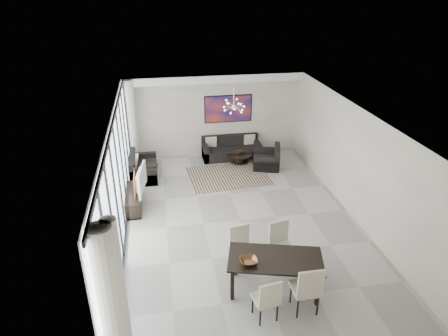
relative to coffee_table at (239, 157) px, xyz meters
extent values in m
cube|color=#A8A39B|center=(-0.74, -3.61, -0.17)|extent=(6.00, 9.00, 0.02)
cube|color=white|center=(-0.74, -3.61, 2.71)|extent=(6.00, 9.00, 0.02)
cube|color=beige|center=(-0.74, 0.88, 1.27)|extent=(6.00, 0.02, 2.90)
cube|color=beige|center=(-0.74, -8.10, 1.27)|extent=(6.00, 0.02, 2.90)
cube|color=beige|center=(2.25, -3.61, 1.27)|extent=(0.02, 9.00, 2.90)
cube|color=silver|center=(-3.72, -3.61, 1.27)|extent=(0.01, 8.95, 2.85)
cube|color=black|center=(-3.68, -3.61, 2.67)|extent=(0.04, 8.95, 0.10)
cube|color=black|center=(-3.68, -3.61, -0.15)|extent=(0.04, 8.95, 0.06)
cube|color=black|center=(-3.68, -7.61, 1.27)|extent=(0.04, 0.05, 2.88)
cube|color=black|center=(-3.68, -6.61, 1.27)|extent=(0.04, 0.05, 2.88)
cube|color=black|center=(-3.68, -5.61, 1.27)|extent=(0.04, 0.05, 2.88)
cube|color=black|center=(-3.68, -4.61, 1.27)|extent=(0.04, 0.05, 2.88)
cube|color=black|center=(-3.68, -3.61, 1.27)|extent=(0.04, 0.05, 2.88)
cube|color=black|center=(-3.68, -2.61, 1.27)|extent=(0.04, 0.05, 2.88)
cube|color=black|center=(-3.68, -1.61, 1.27)|extent=(0.04, 0.05, 2.88)
cube|color=black|center=(-3.68, -0.61, 1.27)|extent=(0.04, 0.05, 2.88)
cube|color=black|center=(-3.68, 0.39, 1.27)|extent=(0.04, 0.05, 2.88)
cylinder|color=beige|center=(-3.54, -7.76, 1.27)|extent=(0.36, 0.36, 2.85)
cylinder|color=beige|center=(-3.54, 0.54, 1.27)|extent=(0.36, 0.36, 2.85)
cube|color=white|center=(-0.74, 0.69, 2.59)|extent=(5.98, 0.40, 0.26)
cube|color=#B93819|center=(-0.24, 0.86, 1.47)|extent=(1.68, 0.04, 0.98)
cylinder|color=silver|center=(-0.44, -1.11, 2.45)|extent=(0.02, 0.02, 0.55)
sphere|color=silver|center=(-0.44, -1.11, 2.17)|extent=(0.12, 0.12, 0.12)
cube|color=black|center=(-0.58, -1.01, -0.17)|extent=(2.60, 2.08, 0.01)
cylinder|color=black|center=(0.00, 0.00, 0.12)|extent=(0.90, 0.90, 0.04)
cylinder|color=black|center=(0.00, 0.00, -0.04)|extent=(0.40, 0.40, 0.28)
cylinder|color=black|center=(0.00, 0.00, -0.17)|extent=(0.63, 0.63, 0.03)
imported|color=brown|center=(-0.01, 0.00, 0.17)|extent=(0.24, 0.24, 0.07)
cube|color=black|center=(-0.20, 0.41, 0.01)|extent=(2.03, 0.83, 0.37)
cube|color=black|center=(-0.20, 0.74, 0.37)|extent=(2.03, 0.17, 0.37)
cube|color=black|center=(-1.13, 0.41, 0.09)|extent=(0.17, 0.83, 0.53)
cube|color=black|center=(0.73, 0.41, 0.09)|extent=(0.17, 0.83, 0.53)
cube|color=black|center=(-3.24, -0.56, 0.01)|extent=(0.83, 1.48, 0.37)
cube|color=black|center=(-3.57, -0.56, 0.38)|extent=(0.17, 1.48, 0.37)
cube|color=black|center=(-3.24, -1.22, 0.09)|extent=(0.83, 0.17, 0.54)
cube|color=black|center=(-3.24, 0.09, 0.09)|extent=(0.83, 0.17, 0.54)
cube|color=black|center=(0.81, -0.56, 0.01)|extent=(1.07, 1.10, 0.38)
cube|color=black|center=(1.14, -0.66, 0.39)|extent=(0.41, 0.91, 0.38)
cube|color=black|center=(0.91, -0.21, 0.10)|extent=(0.87, 0.40, 0.55)
cube|color=black|center=(0.71, -0.92, 0.10)|extent=(0.87, 0.40, 0.55)
cylinder|color=black|center=(-2.96, -0.89, 0.33)|extent=(0.38, 0.38, 0.04)
cylinder|color=black|center=(-2.96, -0.89, 0.07)|extent=(0.06, 0.06, 0.48)
cylinder|color=black|center=(-2.96, -0.89, -0.16)|extent=(0.27, 0.27, 0.03)
cube|color=black|center=(-3.50, -2.42, 0.05)|extent=(0.41, 1.45, 0.45)
imported|color=gray|center=(-3.34, -2.35, 0.61)|extent=(0.30, 1.17, 0.67)
cube|color=black|center=(-0.59, -6.24, 0.58)|extent=(2.04, 1.38, 0.04)
cube|color=black|center=(-1.48, -6.37, 0.19)|extent=(0.07, 0.07, 0.73)
cube|color=black|center=(-1.30, -5.67, 0.19)|extent=(0.07, 0.07, 0.73)
cube|color=black|center=(0.12, -6.80, 0.19)|extent=(0.07, 0.07, 0.73)
cube|color=black|center=(0.30, -6.10, 0.19)|extent=(0.07, 0.07, 0.73)
cube|color=#C0B79F|center=(-0.97, -6.93, 0.26)|extent=(0.51, 0.51, 0.06)
cube|color=#C0B79F|center=(-0.93, -7.12, 0.51)|extent=(0.44, 0.12, 0.53)
cylinder|color=black|center=(-1.17, -6.79, 0.03)|extent=(0.04, 0.04, 0.41)
cylinder|color=black|center=(-0.77, -7.07, 0.03)|extent=(0.04, 0.04, 0.41)
cube|color=#C0B79F|center=(-0.18, -6.86, 0.32)|extent=(0.50, 0.50, 0.07)
cube|color=#C0B79F|center=(-0.18, -7.08, 0.61)|extent=(0.50, 0.06, 0.61)
cylinder|color=black|center=(-0.37, -6.66, 0.06)|extent=(0.04, 0.04, 0.47)
cylinder|color=black|center=(0.02, -7.06, 0.06)|extent=(0.04, 0.04, 0.47)
cube|color=#C0B79F|center=(-1.08, -5.47, 0.27)|extent=(0.52, 0.52, 0.06)
cube|color=#C0B79F|center=(-1.12, -5.28, 0.53)|extent=(0.45, 0.12, 0.55)
cylinder|color=black|center=(-0.88, -5.62, 0.03)|extent=(0.04, 0.04, 0.42)
cylinder|color=black|center=(-1.29, -5.33, 0.03)|extent=(0.04, 0.04, 0.42)
cube|color=#C0B79F|center=(-0.20, -5.54, 0.30)|extent=(0.57, 0.57, 0.06)
cube|color=#C0B79F|center=(-0.25, -5.34, 0.56)|extent=(0.47, 0.16, 0.58)
cylinder|color=black|center=(0.02, -5.67, 0.04)|extent=(0.04, 0.04, 0.44)
cylinder|color=black|center=(-0.43, -5.40, 0.04)|extent=(0.04, 0.04, 0.44)
imported|color=brown|center=(-1.14, -6.27, 0.64)|extent=(0.34, 0.34, 0.08)
camera|label=1|loc=(-2.67, -12.29, 5.62)|focal=32.00mm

